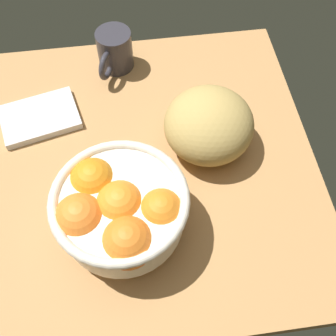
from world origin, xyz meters
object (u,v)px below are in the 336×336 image
Objects in this scene: bread_loaf at (209,125)px; napkin_folded at (40,117)px; mug at (114,51)px; fruit_bowl at (119,210)px.

napkin_folded is (-32.19, 10.20, -5.08)cm from bread_loaf.
bread_loaf is 1.49× the size of mug.
fruit_bowl reaches higher than mug.
napkin_folded is at bearing -141.62° from mug.
mug is at bearing 87.56° from fruit_bowl.
napkin_folded is at bearing 119.44° from fruit_bowl.
mug is (16.30, 12.91, 3.57)cm from napkin_folded.
fruit_bowl reaches higher than napkin_folded.
fruit_bowl is at bearing -138.10° from bread_loaf.
napkin_folded is 1.35× the size of mug.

